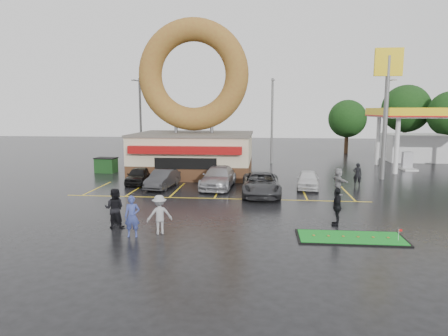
# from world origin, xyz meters

# --- Properties ---
(ground) EXTENTS (120.00, 120.00, 0.00)m
(ground) POSITION_xyz_m (0.00, 0.00, 0.00)
(ground) COLOR black
(ground) RESTS_ON ground
(donut_shop) EXTENTS (10.20, 8.70, 13.50)m
(donut_shop) POSITION_xyz_m (-3.00, 12.97, 4.46)
(donut_shop) COLOR #472B19
(donut_shop) RESTS_ON ground
(gas_station) EXTENTS (12.30, 13.65, 5.90)m
(gas_station) POSITION_xyz_m (20.00, 20.94, 3.70)
(gas_station) COLOR silver
(gas_station) RESTS_ON ground
(shell_sign) EXTENTS (2.20, 0.36, 10.60)m
(shell_sign) POSITION_xyz_m (13.00, 12.00, 7.38)
(shell_sign) COLOR slate
(shell_sign) RESTS_ON ground
(streetlight_left) EXTENTS (0.40, 2.21, 9.00)m
(streetlight_left) POSITION_xyz_m (-10.00, 19.92, 4.78)
(streetlight_left) COLOR slate
(streetlight_left) RESTS_ON ground
(streetlight_mid) EXTENTS (0.40, 2.21, 9.00)m
(streetlight_mid) POSITION_xyz_m (4.00, 20.92, 4.78)
(streetlight_mid) COLOR slate
(streetlight_mid) RESTS_ON ground
(streetlight_right) EXTENTS (0.40, 2.21, 9.00)m
(streetlight_right) POSITION_xyz_m (16.00, 21.92, 4.78)
(streetlight_right) COLOR slate
(streetlight_right) RESTS_ON ground
(tree_far_c) EXTENTS (6.30, 6.30, 9.00)m
(tree_far_c) POSITION_xyz_m (22.00, 34.00, 5.84)
(tree_far_c) COLOR #332114
(tree_far_c) RESTS_ON ground
(tree_far_d) EXTENTS (4.90, 4.90, 7.00)m
(tree_far_d) POSITION_xyz_m (14.00, 32.00, 4.53)
(tree_far_d) COLOR #332114
(tree_far_d) RESTS_ON ground
(car_black) EXTENTS (1.84, 3.92, 1.30)m
(car_black) POSITION_xyz_m (-6.52, 7.97, 0.65)
(car_black) COLOR black
(car_black) RESTS_ON ground
(car_dgrey) EXTENTS (1.92, 4.23, 1.35)m
(car_dgrey) POSITION_xyz_m (-4.22, 6.48, 0.67)
(car_dgrey) COLOR #2A2A2C
(car_dgrey) RESTS_ON ground
(car_silver) EXTENTS (2.53, 5.49, 1.55)m
(car_silver) POSITION_xyz_m (-0.14, 7.08, 0.78)
(car_silver) COLOR gray
(car_silver) RESTS_ON ground
(car_grey) EXTENTS (2.69, 5.53, 1.51)m
(car_grey) POSITION_xyz_m (3.02, 4.79, 0.76)
(car_grey) COLOR #303133
(car_grey) RESTS_ON ground
(car_white) EXTENTS (1.98, 4.03, 1.32)m
(car_white) POSITION_xyz_m (6.44, 7.47, 0.66)
(car_white) COLOR silver
(car_white) RESTS_ON ground
(person_blue) EXTENTS (0.76, 0.56, 1.90)m
(person_blue) POSITION_xyz_m (-2.74, -4.78, 0.95)
(person_blue) COLOR navy
(person_blue) RESTS_ON ground
(person_blackjkt) EXTENTS (1.00, 0.81, 1.96)m
(person_blackjkt) POSITION_xyz_m (-4.05, -3.52, 0.98)
(person_blackjkt) COLOR black
(person_blackjkt) RESTS_ON ground
(person_hoodie) EXTENTS (1.36, 1.10, 1.83)m
(person_hoodie) POSITION_xyz_m (-1.62, -4.23, 0.92)
(person_hoodie) COLOR gray
(person_hoodie) RESTS_ON ground
(person_bystander) EXTENTS (0.60, 0.88, 1.75)m
(person_bystander) POSITION_xyz_m (-4.37, -2.49, 0.87)
(person_bystander) COLOR black
(person_bystander) RESTS_ON ground
(person_cameraman) EXTENTS (0.63, 1.17, 1.91)m
(person_cameraman) POSITION_xyz_m (6.84, -2.01, 0.95)
(person_cameraman) COLOR black
(person_cameraman) RESTS_ON ground
(person_walker_near) EXTENTS (1.08, 1.76, 1.81)m
(person_walker_near) POSITION_xyz_m (8.26, 5.48, 0.90)
(person_walker_near) COLOR gray
(person_walker_near) RESTS_ON ground
(person_walker_far) EXTENTS (0.71, 0.54, 1.75)m
(person_walker_far) POSITION_xyz_m (10.26, 8.81, 0.87)
(person_walker_far) COLOR black
(person_walker_far) RESTS_ON ground
(dumpster) EXTENTS (1.90, 1.36, 1.30)m
(dumpster) POSITION_xyz_m (-11.22, 13.13, 0.65)
(dumpster) COLOR #19431A
(dumpster) RESTS_ON ground
(putting_green) EXTENTS (4.79, 2.08, 0.60)m
(putting_green) POSITION_xyz_m (7.12, -4.07, 0.04)
(putting_green) COLOR black
(putting_green) RESTS_ON ground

